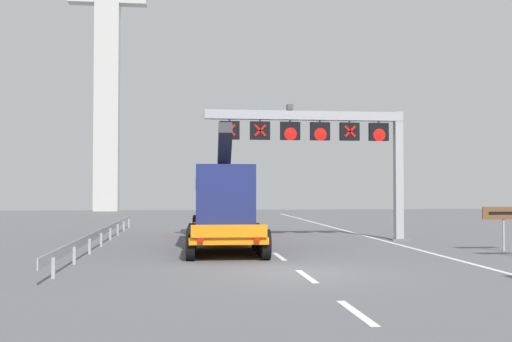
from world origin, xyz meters
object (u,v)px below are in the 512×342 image
at_px(heavy_haul_truck_orange, 222,201).
at_px(bridge_pylon_distant, 107,36).
at_px(tourist_info_sign_brown, 504,217).
at_px(overhead_lane_gantry, 329,136).

relative_size(heavy_haul_truck_orange, bridge_pylon_distant, 0.35).
distance_m(tourist_info_sign_brown, bridge_pylon_distant, 56.58).
height_order(overhead_lane_gantry, bridge_pylon_distant, bridge_pylon_distant).
bearing_deg(heavy_haul_truck_orange, overhead_lane_gantry, 2.54).
relative_size(overhead_lane_gantry, bridge_pylon_distant, 0.25).
bearing_deg(overhead_lane_gantry, bridge_pylon_distant, 110.99).
bearing_deg(tourist_info_sign_brown, overhead_lane_gantry, 135.52).
height_order(heavy_haul_truck_orange, bridge_pylon_distant, bridge_pylon_distant).
height_order(overhead_lane_gantry, tourist_info_sign_brown, overhead_lane_gantry).
relative_size(tourist_info_sign_brown, bridge_pylon_distant, 0.05).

